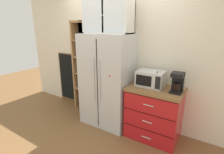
{
  "coord_description": "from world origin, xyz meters",
  "views": [
    {
      "loc": [
        1.72,
        -2.51,
        1.85
      ],
      "look_at": [
        0.1,
        0.03,
        0.95
      ],
      "focal_mm": 27.28,
      "sensor_mm": 36.0,
      "label": 1
    }
  ],
  "objects": [
    {
      "name": "upper_cabinet",
      "position": [
        0.0,
        0.08,
        2.02
      ],
      "size": [
        0.89,
        0.32,
        0.59
      ],
      "color": "silver",
      "rests_on": "refrigerator"
    },
    {
      "name": "coffee_maker",
      "position": [
        1.24,
        0.06,
        1.04
      ],
      "size": [
        0.17,
        0.2,
        0.31
      ],
      "color": "black",
      "rests_on": "counter_cabinet"
    },
    {
      "name": "mug_sage",
      "position": [
        0.93,
        -0.0,
        0.93
      ],
      "size": [
        0.12,
        0.08,
        0.08
      ],
      "color": "#8CA37F",
      "rests_on": "counter_cabinet"
    },
    {
      "name": "refrigerator",
      "position": [
        0.0,
        0.03,
        0.86
      ],
      "size": [
        0.93,
        0.66,
        1.73
      ],
      "color": "silver",
      "rests_on": "ground"
    },
    {
      "name": "ground_plane",
      "position": [
        0.0,
        0.0,
        0.0
      ],
      "size": [
        10.82,
        10.82,
        0.0
      ],
      "primitive_type": "plane",
      "color": "brown"
    },
    {
      "name": "bottle_clear",
      "position": [
        0.93,
        0.06,
        1.01
      ],
      "size": [
        0.06,
        0.06,
        0.27
      ],
      "color": "silver",
      "rests_on": "counter_cabinet"
    },
    {
      "name": "pantry_shelf_column",
      "position": [
        -0.76,
        0.3,
        1.01
      ],
      "size": [
        0.55,
        0.26,
        1.97
      ],
      "color": "brown",
      "rests_on": "ground"
    },
    {
      "name": "mug_navy",
      "position": [
        0.93,
        0.1,
        0.93
      ],
      "size": [
        0.11,
        0.08,
        0.09
      ],
      "color": "navy",
      "rests_on": "counter_cabinet"
    },
    {
      "name": "counter_cabinet",
      "position": [
        0.93,
        0.06,
        0.45
      ],
      "size": [
        0.88,
        0.62,
        0.89
      ],
      "color": "red",
      "rests_on": "ground"
    },
    {
      "name": "microwave",
      "position": [
        0.81,
        0.11,
        1.02
      ],
      "size": [
        0.44,
        0.33,
        0.26
      ],
      "color": "silver",
      "rests_on": "counter_cabinet"
    },
    {
      "name": "wall_back_cream",
      "position": [
        0.0,
        0.4,
        1.27
      ],
      "size": [
        5.11,
        0.1,
        2.55
      ],
      "primitive_type": "cube",
      "color": "silver",
      "rests_on": "ground"
    },
    {
      "name": "chalkboard_menu",
      "position": [
        -1.36,
        0.33,
        0.62
      ],
      "size": [
        0.6,
        0.04,
        1.22
      ],
      "color": "brown",
      "rests_on": "ground"
    }
  ]
}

